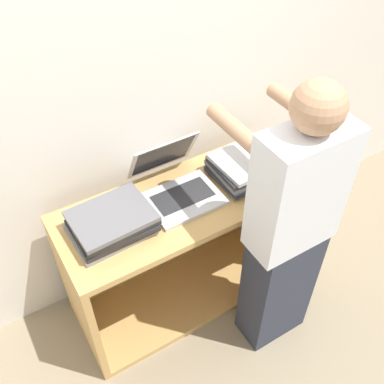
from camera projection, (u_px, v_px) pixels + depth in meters
ground_plane at (208, 324)px, 2.59m from camera, size 12.00×12.00×0.00m
wall_back at (145, 94)px, 2.14m from camera, size 8.00×0.05×2.40m
cart at (178, 242)px, 2.52m from camera, size 1.27×0.51×0.79m
laptop_open at (177, 184)px, 2.20m from camera, size 0.35×0.41×0.26m
laptop_stack_left at (112, 222)px, 2.02m from camera, size 0.38×0.30×0.11m
laptop_stack_right at (248, 166)px, 2.30m from camera, size 0.38×0.30×0.11m
person at (288, 233)px, 2.05m from camera, size 0.40×0.52×1.57m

